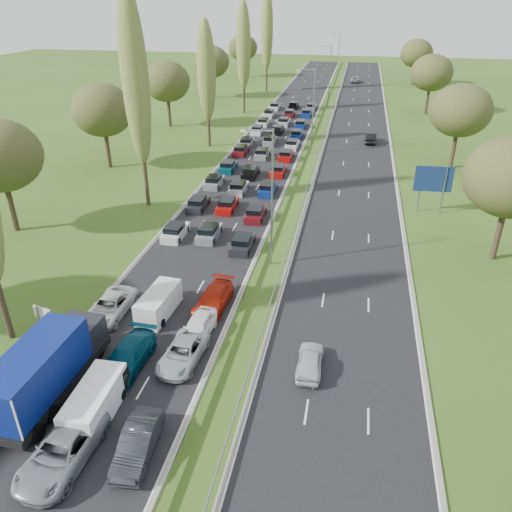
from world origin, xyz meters
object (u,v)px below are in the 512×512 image
Objects in this scene: near_car_2 at (110,307)px; direction_sign at (433,181)px; white_van_rear at (160,302)px; info_sign at (43,316)px; white_van_front at (97,400)px; blue_lorry at (48,367)px.

direction_sign reaches higher than near_car_2.
info_sign reaches higher than white_van_rear.
white_van_front is 1.06× the size of white_van_rear.
blue_lorry is 1.81× the size of direction_sign.
white_van_front is (3.74, -9.25, 0.26)m from near_car_2.
white_van_rear is 0.90× the size of direction_sign.
white_van_front is at bearing -12.99° from blue_lorry.
white_van_rear is (3.19, 9.41, -1.09)m from blue_lorry.
info_sign is (-7.26, 6.39, 0.35)m from white_van_front.
near_car_2 is at bearing 39.06° from info_sign.
near_car_2 is 1.08× the size of white_van_front.
near_car_2 is at bearing 94.19° from blue_lorry.
blue_lorry reaches higher than white_van_front.
near_car_2 is 1.03× the size of direction_sign.
info_sign is at bearing -139.24° from near_car_2.
blue_lorry reaches higher than white_van_rear.
blue_lorry is 10.00m from white_van_rear.
white_van_front is (3.40, -0.91, -1.03)m from blue_lorry.
blue_lorry is at bearing -54.87° from info_sign.
blue_lorry reaches higher than near_car_2.
direction_sign is (28.80, 28.06, 2.20)m from info_sign.
direction_sign reaches higher than white_van_rear.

